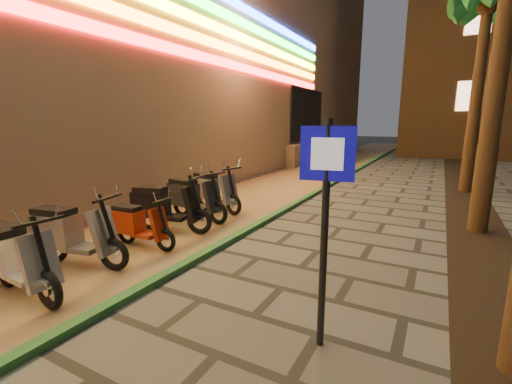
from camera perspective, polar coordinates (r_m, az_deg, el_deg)
The scene contains 13 objects.
ground at distance 4.03m, azimuth -25.32°, elevation -26.24°, with size 120.00×120.00×0.00m, color #474442.
parking_strip at distance 13.13m, azimuth 3.91°, elevation 1.04°, with size 3.40×60.00×0.01m, color #8C7251.
green_curb at distance 12.53m, azimuth 11.00°, elevation 0.56°, with size 0.18×60.00×0.10m, color #25632D.
planting_strip at distance 7.24m, azimuth 34.04°, elevation -9.77°, with size 1.20×40.00×0.02m, color black.
mall_building at distance 22.26m, azimuth -30.70°, elevation 23.26°, with size 24.23×44.00×15.00m.
palm_d at distance 14.25m, azimuth 34.16°, elevation 24.12°, with size 2.97×3.02×7.16m.
pedestrian_sign at distance 3.52m, azimuth 11.50°, elevation -2.16°, with size 0.53×0.13×2.44m.
scooter_4 at distance 5.94m, azimuth -35.23°, elevation -8.90°, with size 1.76×0.62×1.24m.
scooter_5 at distance 6.60m, azimuth -28.67°, elevation -6.11°, with size 1.82×0.83×1.28m.
scooter_6 at distance 7.08m, azimuth -19.27°, elevation -5.08°, with size 1.47×0.51×1.04m.
scooter_7 at distance 7.87m, azimuth -15.33°, elevation -2.33°, with size 1.84×0.88×1.30m.
scooter_8 at distance 8.70m, azimuth -10.72°, elevation -0.86°, with size 1.83×0.69×1.28m.
scooter_9 at distance 9.54m, azimuth -7.34°, elevation 0.35°, with size 1.82×0.91×1.28m.
Camera 1 is at (2.70, -1.77, 2.40)m, focal length 24.00 mm.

